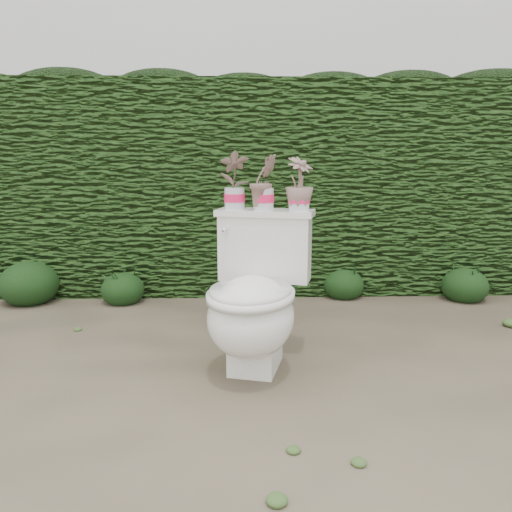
{
  "coord_description": "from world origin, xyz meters",
  "views": [
    {
      "loc": [
        -0.03,
        -2.54,
        1.03
      ],
      "look_at": [
        0.05,
        -0.07,
        0.55
      ],
      "focal_mm": 35.0,
      "sensor_mm": 36.0,
      "label": 1
    }
  ],
  "objects_px": {
    "potted_plant_right": "(299,185)",
    "toilet": "(255,301)",
    "potted_plant_center": "(264,184)",
    "potted_plant_left": "(234,181)"
  },
  "relations": [
    {
      "from": "potted_plant_right",
      "to": "toilet",
      "type": "bearing_deg",
      "value": -178.91
    },
    {
      "from": "toilet",
      "to": "potted_plant_center",
      "type": "height_order",
      "value": "potted_plant_center"
    },
    {
      "from": "toilet",
      "to": "potted_plant_center",
      "type": "bearing_deg",
      "value": 92.21
    },
    {
      "from": "potted_plant_center",
      "to": "potted_plant_right",
      "type": "distance_m",
      "value": 0.18
    },
    {
      "from": "toilet",
      "to": "potted_plant_left",
      "type": "xyz_separation_m",
      "value": [
        -0.1,
        0.27,
        0.56
      ]
    },
    {
      "from": "toilet",
      "to": "potted_plant_center",
      "type": "distance_m",
      "value": 0.6
    },
    {
      "from": "potted_plant_left",
      "to": "potted_plant_center",
      "type": "bearing_deg",
      "value": 154.32
    },
    {
      "from": "potted_plant_center",
      "to": "potted_plant_right",
      "type": "xyz_separation_m",
      "value": [
        0.18,
        -0.05,
        -0.01
      ]
    },
    {
      "from": "potted_plant_right",
      "to": "potted_plant_left",
      "type": "bearing_deg",
      "value": 127.25
    },
    {
      "from": "potted_plant_left",
      "to": "potted_plant_right",
      "type": "bearing_deg",
      "value": 154.32
    }
  ]
}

